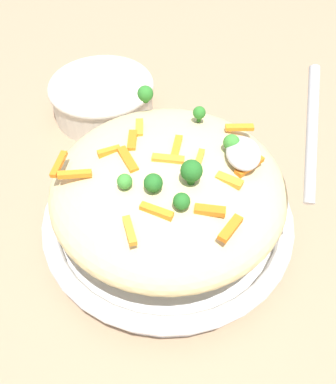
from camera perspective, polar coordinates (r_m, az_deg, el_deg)
ground_plane at (r=0.57m, az=0.00°, el=-5.51°), size 2.40×2.40×0.00m
serving_bowl at (r=0.55m, az=0.00°, el=-3.85°), size 0.33×0.33×0.05m
pasta_mound at (r=0.50m, az=0.00°, el=0.64°), size 0.29×0.29×0.09m
carrot_piece_0 at (r=0.48m, az=11.30°, el=3.71°), size 0.04×0.04×0.01m
carrot_piece_1 at (r=0.46m, az=8.53°, el=1.64°), size 0.02×0.03×0.01m
carrot_piece_2 at (r=0.47m, az=-12.90°, el=2.45°), size 0.01×0.04×0.01m
carrot_piece_3 at (r=0.41m, az=8.72°, el=-5.02°), size 0.03×0.03×0.01m
carrot_piece_4 at (r=0.47m, az=-5.68°, el=4.32°), size 0.04×0.03×0.01m
carrot_piece_5 at (r=0.50m, az=-5.01°, el=7.14°), size 0.03×0.01×0.01m
carrot_piece_6 at (r=0.49m, az=-8.23°, el=5.62°), size 0.02×0.03×0.01m
carrot_piece_7 at (r=0.52m, az=-4.02°, el=8.84°), size 0.03×0.01×0.01m
carrot_piece_8 at (r=0.43m, az=5.87°, el=-2.55°), size 0.01×0.03×0.01m
carrot_piece_9 at (r=0.42m, az=-1.62°, el=-2.69°), size 0.02×0.04×0.01m
carrot_piece_10 at (r=0.46m, az=4.34°, el=4.06°), size 0.03×0.01×0.01m
carrot_piece_11 at (r=0.48m, az=1.24°, el=6.40°), size 0.04×0.01×0.01m
carrot_piece_12 at (r=0.41m, az=-5.37°, el=-5.36°), size 0.03×0.02×0.01m
carrot_piece_13 at (r=0.53m, az=9.95°, el=8.88°), size 0.01×0.04×0.01m
carrot_piece_14 at (r=0.47m, az=-0.01°, el=4.69°), size 0.01×0.04×0.01m
carrot_piece_15 at (r=0.49m, az=-15.00°, el=3.80°), size 0.04×0.01×0.01m
broccoli_floret_0 at (r=0.42m, az=1.91°, el=-1.32°), size 0.02×0.02×0.02m
broccoli_floret_1 at (r=0.43m, az=3.30°, el=2.93°), size 0.02×0.02×0.03m
broccoli_floret_2 at (r=0.44m, az=-6.07°, el=1.46°), size 0.02×0.02×0.02m
broccoli_floret_3 at (r=0.56m, az=-3.18°, el=13.53°), size 0.02×0.02×0.02m
broccoli_floret_4 at (r=0.43m, az=-2.07°, el=1.26°), size 0.02×0.02×0.02m
broccoli_floret_5 at (r=0.48m, az=8.85°, el=6.80°), size 0.02×0.02×0.03m
broccoli_floret_6 at (r=0.53m, az=4.39°, el=10.95°), size 0.02×0.02×0.02m
serving_spoon at (r=0.47m, az=13.59°, el=6.23°), size 0.14×0.10×0.09m
companion_bowl at (r=0.75m, az=-9.13°, el=13.15°), size 0.18×0.18×0.06m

